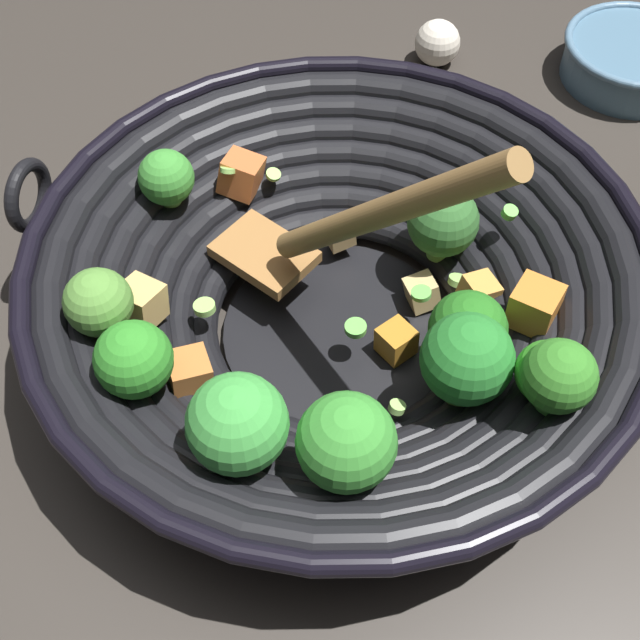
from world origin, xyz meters
name	(u,v)px	position (x,y,z in m)	size (l,w,h in m)	color
ground_plane	(337,337)	(0.00, 0.00, 0.00)	(4.00, 4.00, 0.00)	#332D28
wok	(340,289)	(0.00, 0.00, 0.06)	(0.43, 0.43, 0.24)	black
prep_bowl	(632,58)	(0.40, 0.14, 0.02)	(0.14, 0.14, 0.04)	slate
garlic_bulb	(437,43)	(0.25, 0.25, 0.02)	(0.04, 0.04, 0.04)	silver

